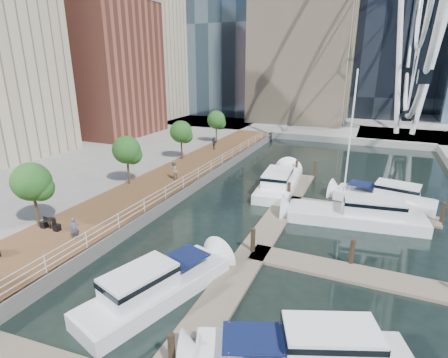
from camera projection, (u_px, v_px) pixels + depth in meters
ground at (141, 319)px, 17.00m from camera, size 520.00×520.00×0.00m
boardwalk at (157, 189)px, 33.31m from camera, size 6.00×60.00×1.00m
seawall at (185, 193)px, 32.18m from camera, size 0.25×60.00×1.00m
land_far at (343, 104)px, 105.89m from camera, size 200.00×114.00×1.00m
pier at (403, 137)px, 56.99m from camera, size 14.00×12.00×1.00m
railing at (183, 182)px, 31.90m from camera, size 0.10×60.00×1.05m
floating_docks at (335, 248)px, 22.57m from camera, size 16.00×34.00×2.60m
midrise_condos at (50, 52)px, 48.80m from camera, size 19.00×67.00×28.00m
street_trees at (126, 150)px, 32.15m from camera, size 2.60×42.60×4.60m
pedestrian_near at (75, 229)px, 22.38m from camera, size 0.62×0.65×1.50m
pedestrian_mid at (174, 171)px, 34.12m from camera, size 0.81×0.98×1.83m
pedestrian_far at (214, 143)px, 46.34m from camera, size 1.04×0.80×1.65m
moored_yachts at (342, 237)px, 25.05m from camera, size 24.40×38.91×11.50m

